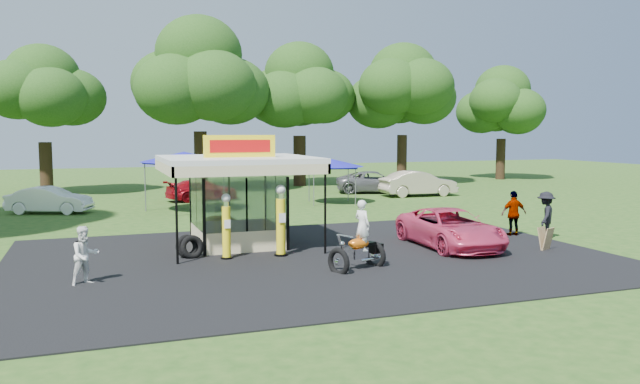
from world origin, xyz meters
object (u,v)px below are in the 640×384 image
Objects in this scene: kiosk_car at (226,226)px; bg_car_e at (418,184)px; pink_sedan at (450,228)px; spectator_east_b at (514,214)px; tent_east at (332,163)px; bg_car_b at (202,190)px; bg_car_d at (375,182)px; motorcycle at (360,241)px; spectator_east_a at (546,215)px; gas_pump_right at (281,222)px; a_frame_sign at (546,239)px; spectator_west at (85,256)px; gas_pump_left at (226,228)px; bg_car_a at (49,200)px; tent_west at (184,157)px; gas_station_kiosk at (237,199)px.

kiosk_car is 0.55× the size of bg_car_e.
spectator_east_b reaches higher than pink_sedan.
pink_sedan is 1.36× the size of tent_east.
bg_car_b is (-9.85, 17.73, -0.29)m from spectator_east_b.
bg_car_b is at bearing 83.08° from bg_car_e.
bg_car_d is at bearing 75.09° from pink_sedan.
motorcycle is 5.13m from pink_sedan.
spectator_east_a is 15.02m from tent_east.
gas_pump_right is 0.46× the size of bg_car_d.
bg_car_e is (5.03, 18.50, 0.40)m from a_frame_sign.
spectator_west reaches higher than kiosk_car.
spectator_east_b is 18.63m from bg_car_d.
gas_pump_right is 0.48× the size of pink_sedan.
gas_pump_left is 2.63× the size of a_frame_sign.
spectator_west is (-12.70, -1.39, 0.12)m from pink_sedan.
gas_pump_right is 17.20m from bg_car_a.
spectator_east_b is 17.42m from tent_west.
pink_sedan is 1.21× the size of bg_car_a.
bg_car_a is at bearing 99.09° from bg_car_b.
tent_west is (-1.40, 13.59, 1.72)m from gas_pump_right.
gas_pump_left is at bearing -91.95° from tent_west.
gas_station_kiosk reaches higher than spectator_east_b.
pink_sedan is 19.95m from bg_car_b.
a_frame_sign is 2.63m from spectator_east_a.
gas_station_kiosk is at bearing 134.35° from bg_car_e.
spectator_east_b is 20.28m from bg_car_b.
spectator_east_a reaches higher than pink_sedan.
kiosk_car is 9.35m from tent_west.
tent_east is (-1.93, 16.50, 1.98)m from a_frame_sign.
spectator_west reaches higher than a_frame_sign.
bg_car_d is at bearing 43.82° from tent_east.
spectator_east_b is (-0.75, 1.03, -0.02)m from spectator_east_a.
gas_pump_right is 1.30× the size of spectator_east_a.
bg_car_b is 1.18× the size of tent_east.
bg_car_b is 12.25m from bg_car_d.
spectator_east_a is at bearing -6.63° from motorcycle.
spectator_east_b is at bearing 2.80° from gas_pump_left.
bg_car_d is at bearing -42.79° from kiosk_car.
tent_east is (7.02, -4.25, 1.76)m from bg_car_b.
kiosk_car is at bearing 90.00° from gas_station_kiosk.
bg_car_a is (-7.24, 10.52, 0.22)m from kiosk_car.
kiosk_car is (-10.28, 6.85, 0.05)m from a_frame_sign.
kiosk_car is 19.24m from bg_car_e.
spectator_west is at bearing 158.51° from a_frame_sign.
spectator_east_a is (11.93, -2.66, -0.82)m from gas_station_kiosk.
spectator_east_b reaches higher than spectator_west.
pink_sedan is at bearing -19.53° from spectator_west.
a_frame_sign is 0.19× the size of bg_car_b.
kiosk_car is 0.54× the size of pink_sedan.
bg_car_e is 7.42m from tent_east.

